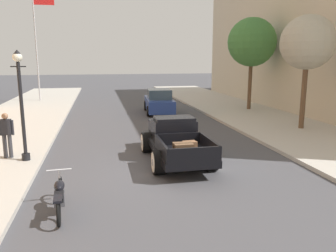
{
  "coord_description": "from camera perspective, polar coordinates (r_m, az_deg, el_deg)",
  "views": [
    {
      "loc": [
        -2.42,
        -10.74,
        3.72
      ],
      "look_at": [
        0.3,
        2.45,
        1.0
      ],
      "focal_mm": 36.03,
      "sensor_mm": 36.0,
      "label": 1
    }
  ],
  "objects": [
    {
      "name": "flagpole",
      "position": [
        30.93,
        -21.12,
        14.48
      ],
      "size": [
        1.74,
        0.16,
        9.16
      ],
      "color": "#B2B2B7",
      "rests_on": "sidewalk_left"
    },
    {
      "name": "ground_plane",
      "position": [
        11.62,
        1.01,
        -7.26
      ],
      "size": [
        140.0,
        140.0,
        0.0
      ],
      "primitive_type": "plane",
      "color": "#47474C"
    },
    {
      "name": "street_tree_nearest",
      "position": [
        18.51,
        22.55,
        12.85
      ],
      "size": [
        2.69,
        2.69,
        5.68
      ],
      "color": "brown",
      "rests_on": "sidewalk_right"
    },
    {
      "name": "pedestrian_sidewalk_left",
      "position": [
        13.45,
        -25.67,
        -1.02
      ],
      "size": [
        0.53,
        0.22,
        1.65
      ],
      "color": "#333338",
      "rests_on": "sidewalk_left"
    },
    {
      "name": "street_tree_second",
      "position": [
        24.6,
        13.99,
        13.56
      ],
      "size": [
        3.34,
        3.34,
        6.32
      ],
      "color": "brown",
      "rests_on": "sidewalk_right"
    },
    {
      "name": "hotrod_truck_black",
      "position": [
        12.59,
        1.09,
        -2.21
      ],
      "size": [
        2.22,
        4.96,
        1.58
      ],
      "color": "black",
      "rests_on": "ground"
    },
    {
      "name": "motorcycle_parked",
      "position": [
        8.77,
        -17.89,
        -11.12
      ],
      "size": [
        0.62,
        2.12,
        0.93
      ],
      "color": "black",
      "rests_on": "ground"
    },
    {
      "name": "car_background_blue",
      "position": [
        23.22,
        -1.53,
        4.11
      ],
      "size": [
        2.09,
        4.41,
        1.65
      ],
      "color": "#284293",
      "rests_on": "ground"
    },
    {
      "name": "street_lamp_near",
      "position": [
        12.67,
        -23.62,
        4.42
      ],
      "size": [
        0.5,
        0.32,
        3.85
      ],
      "color": "black",
      "rests_on": "sidewalk_left"
    }
  ]
}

